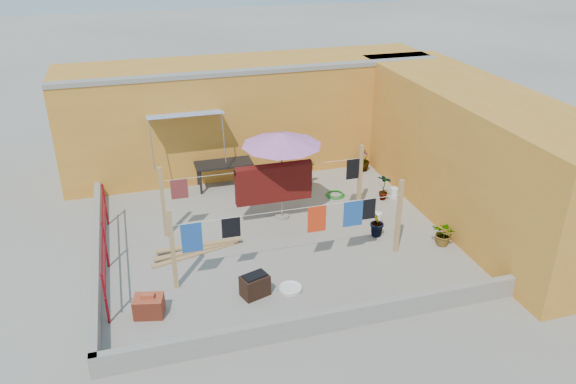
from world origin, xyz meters
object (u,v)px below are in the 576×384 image
object	(u,v)px
brick_stack	(149,306)
green_hose	(335,194)
outdoor_table	(223,164)
water_jug_b	(394,193)
white_basin	(290,288)
water_jug_a	(377,219)
plant_back_a	(302,172)
patio_umbrella	(282,140)
brazier	(255,285)

from	to	relation	value
brick_stack	green_hose	bearing A→B (deg)	36.34
outdoor_table	brick_stack	bearing A→B (deg)	-114.58
brick_stack	water_jug_b	bearing A→B (deg)	26.07
water_jug_b	white_basin	bearing A→B (deg)	-140.05
outdoor_table	brick_stack	distance (m)	5.93
white_basin	green_hose	bearing A→B (deg)	57.68
brick_stack	water_jug_a	size ratio (longest dim) A/B	1.70
water_jug_b	green_hose	size ratio (longest dim) A/B	0.63
outdoor_table	plant_back_a	world-z (taller)	plant_back_a
outdoor_table	brick_stack	xyz separation A→B (m)	(-2.46, -5.38, -0.47)
plant_back_a	patio_umbrella	bearing A→B (deg)	-121.89
brick_stack	brazier	distance (m)	2.10
brazier	white_basin	world-z (taller)	brazier
brick_stack	green_hose	distance (m)	6.58
outdoor_table	plant_back_a	bearing A→B (deg)	-13.87
brazier	plant_back_a	xyz separation A→B (m)	(2.52, 4.80, 0.15)
water_jug_b	water_jug_a	bearing A→B (deg)	-130.58
outdoor_table	water_jug_b	world-z (taller)	outdoor_table
white_basin	brazier	bearing A→B (deg)	176.91
white_basin	patio_umbrella	bearing A→B (deg)	77.27
outdoor_table	green_hose	xyz separation A→B (m)	(2.84, -1.48, -0.64)
outdoor_table	brazier	world-z (taller)	outdoor_table
outdoor_table	white_basin	size ratio (longest dim) A/B	3.28
brazier	water_jug_a	distance (m)	4.13
brazier	water_jug_b	size ratio (longest dim) A/B	1.87
brick_stack	patio_umbrella	bearing A→B (deg)	41.24
brazier	green_hose	world-z (taller)	brazier
brazier	white_basin	size ratio (longest dim) A/B	1.29
brick_stack	water_jug_a	world-z (taller)	brick_stack
brazier	outdoor_table	bearing A→B (deg)	86.13
patio_umbrella	plant_back_a	size ratio (longest dim) A/B	3.06
water_jug_a	green_hose	size ratio (longest dim) A/B	0.69
plant_back_a	green_hose	bearing A→B (deg)	-54.51
patio_umbrella	plant_back_a	distance (m)	2.69
brick_stack	white_basin	world-z (taller)	brick_stack
water_jug_b	brazier	bearing A→B (deg)	-145.09
outdoor_table	brick_stack	size ratio (longest dim) A/B	2.54
plant_back_a	white_basin	bearing A→B (deg)	-110.25
white_basin	green_hose	world-z (taller)	white_basin
patio_umbrella	brick_stack	xyz separation A→B (m)	(-3.54, -3.10, -1.91)
brazier	plant_back_a	world-z (taller)	plant_back_a
green_hose	brazier	bearing A→B (deg)	-129.72
brazier	water_jug_b	world-z (taller)	brazier
water_jug_b	patio_umbrella	bearing A→B (deg)	-176.05
outdoor_table	patio_umbrella	bearing A→B (deg)	-64.77
patio_umbrella	water_jug_a	distance (m)	3.11
white_basin	water_jug_a	distance (m)	3.53
brazier	water_jug_b	xyz separation A→B (m)	(4.70, 3.28, -0.09)
outdoor_table	green_hose	size ratio (longest dim) A/B	3.00
brick_stack	water_jug_b	distance (m)	7.57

